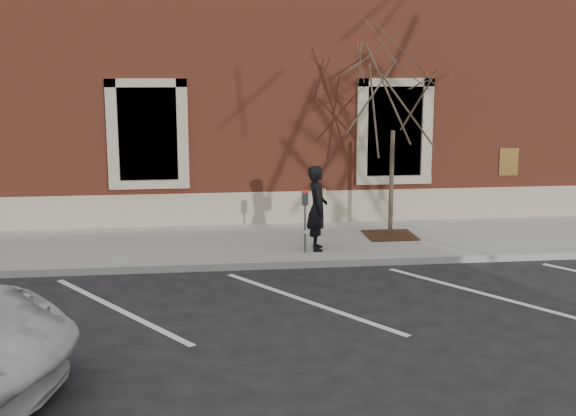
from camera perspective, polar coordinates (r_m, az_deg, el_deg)
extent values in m
plane|color=#28282B|center=(14.55, 0.29, -4.70)|extent=(120.00, 120.00, 0.00)
cube|color=#9D9C93|center=(16.21, -0.49, -2.79)|extent=(40.00, 3.50, 0.15)
cube|color=#9E9E99|center=(14.48, 0.31, -4.47)|extent=(40.00, 0.12, 0.15)
cube|color=brown|center=(21.72, -2.32, 11.15)|extent=(40.00, 8.50, 8.00)
cube|color=tan|center=(17.84, -1.13, 0.05)|extent=(40.00, 0.06, 0.80)
cube|color=black|center=(17.66, -10.98, 5.80)|extent=(1.40, 0.30, 2.20)
cube|color=tan|center=(17.63, -10.87, 1.87)|extent=(1.90, 0.20, 0.20)
cube|color=black|center=(18.25, 8.27, 6.05)|extent=(1.40, 0.30, 2.20)
cube|color=tan|center=(18.22, 8.31, 2.24)|extent=(1.90, 0.20, 0.20)
imported|color=black|center=(15.16, 2.32, 0.00)|extent=(0.47, 0.68, 1.80)
cylinder|color=#595B60|center=(14.98, 1.35, -1.68)|extent=(0.04, 0.04, 1.01)
cube|color=black|center=(14.85, 1.36, 0.71)|extent=(0.12, 0.09, 0.26)
cube|color=red|center=(14.82, 1.36, 1.32)|extent=(0.11, 0.09, 0.06)
cube|color=white|center=(14.94, 1.37, -1.90)|extent=(0.05, 0.00, 0.07)
cube|color=#462516|center=(16.74, 8.06, -2.14)|extent=(1.12, 1.12, 0.03)
cylinder|color=#4A3F2D|center=(16.51, 8.17, 1.90)|extent=(0.10, 0.10, 2.42)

